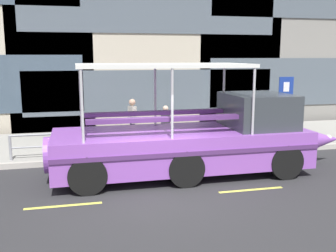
% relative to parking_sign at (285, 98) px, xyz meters
% --- Properties ---
extents(ground_plane, '(120.00, 120.00, 0.00)m').
position_rel_parking_sign_xyz_m(ground_plane, '(-5.83, -3.95, -1.90)').
color(ground_plane, '#2B2B2D').
extents(sidewalk, '(32.00, 4.80, 0.18)m').
position_rel_parking_sign_xyz_m(sidewalk, '(-5.83, 1.65, -1.81)').
color(sidewalk, '#99968E').
rests_on(sidewalk, ground_plane).
extents(curb_edge, '(32.00, 0.18, 0.18)m').
position_rel_parking_sign_xyz_m(curb_edge, '(-5.83, -0.84, -1.81)').
color(curb_edge, '#B2ADA3').
rests_on(curb_edge, ground_plane).
extents(lane_centreline, '(25.80, 0.12, 0.01)m').
position_rel_parking_sign_xyz_m(lane_centreline, '(-5.83, -4.41, -1.89)').
color(lane_centreline, '#DBD64C').
rests_on(lane_centreline, ground_plane).
extents(curb_guardrail, '(10.19, 0.09, 0.83)m').
position_rel_parking_sign_xyz_m(curb_guardrail, '(-4.90, -0.50, -1.16)').
color(curb_guardrail, gray).
rests_on(curb_guardrail, sidewalk).
extents(parking_sign, '(0.60, 0.12, 2.52)m').
position_rel_parking_sign_xyz_m(parking_sign, '(0.00, 0.00, 0.00)').
color(parking_sign, '#4C4F54').
rests_on(parking_sign, sidewalk).
extents(duck_tour_boat, '(9.28, 2.59, 3.27)m').
position_rel_parking_sign_xyz_m(duck_tour_boat, '(-4.33, -2.60, -0.86)').
color(duck_tour_boat, purple).
rests_on(duck_tour_boat, ground_plane).
extents(pedestrian_near_bow, '(0.49, 0.23, 1.70)m').
position_rel_parking_sign_xyz_m(pedestrian_near_bow, '(-2.02, 0.30, -0.69)').
color(pedestrian_near_bow, '#1E2338').
rests_on(pedestrian_near_bow, sidewalk).
extents(pedestrian_mid_left, '(0.30, 0.37, 1.51)m').
position_rel_parking_sign_xyz_m(pedestrian_mid_left, '(-4.64, 0.36, -0.80)').
color(pedestrian_mid_left, '#1E2338').
rests_on(pedestrian_mid_left, sidewalk).
extents(pedestrian_mid_right, '(0.30, 0.48, 1.77)m').
position_rel_parking_sign_xyz_m(pedestrian_mid_right, '(-5.85, 0.52, -0.65)').
color(pedestrian_mid_right, '#1E2338').
rests_on(pedestrian_mid_right, sidewalk).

